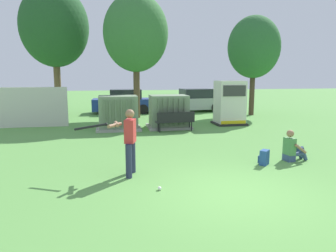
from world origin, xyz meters
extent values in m
plane|color=#5B9947|center=(0.00, 0.00, 0.00)|extent=(96.00, 96.00, 0.00)
cube|color=beige|center=(-7.16, 10.50, 1.00)|extent=(4.80, 0.12, 2.00)
cube|color=#9E9B93|center=(-2.27, 9.00, 0.06)|extent=(2.10, 1.70, 0.12)
cube|color=gray|center=(-2.27, 9.00, 0.87)|extent=(1.80, 1.40, 1.50)
cube|color=#63755B|center=(-2.90, 8.24, 0.87)|extent=(0.06, 0.12, 1.27)
cube|color=#63755B|center=(-2.65, 8.24, 0.87)|extent=(0.06, 0.12, 1.27)
cube|color=#63755B|center=(-2.39, 8.24, 0.87)|extent=(0.06, 0.12, 1.27)
cube|color=#63755B|center=(-2.14, 8.24, 0.87)|extent=(0.06, 0.12, 1.27)
cube|color=#63755B|center=(-1.88, 8.24, 0.87)|extent=(0.06, 0.12, 1.27)
cube|color=#63755B|center=(-1.63, 8.24, 0.87)|extent=(0.06, 0.12, 1.27)
cube|color=#9E9B93|center=(0.20, 9.01, 0.06)|extent=(2.10, 1.70, 0.12)
cube|color=gray|center=(0.20, 9.01, 0.87)|extent=(1.80, 1.40, 1.50)
cube|color=#63755B|center=(-0.44, 8.25, 0.87)|extent=(0.06, 0.12, 1.27)
cube|color=#63755B|center=(-0.18, 8.25, 0.87)|extent=(0.06, 0.12, 1.27)
cube|color=#63755B|center=(0.07, 8.25, 0.87)|extent=(0.06, 0.12, 1.27)
cube|color=#63755B|center=(0.33, 8.25, 0.87)|extent=(0.06, 0.12, 1.27)
cube|color=#63755B|center=(0.58, 8.25, 0.87)|extent=(0.06, 0.12, 1.27)
cube|color=#63755B|center=(0.84, 8.25, 0.87)|extent=(0.06, 0.12, 1.27)
cube|color=#262626|center=(3.57, 9.50, 0.05)|extent=(1.60, 1.40, 0.10)
cube|color=silver|center=(3.57, 9.50, 1.20)|extent=(1.40, 1.20, 2.20)
cube|color=#383838|center=(3.57, 8.88, 1.81)|extent=(1.19, 0.04, 0.55)
cube|color=yellow|center=(3.57, 8.88, 0.20)|extent=(1.33, 0.04, 0.16)
cube|color=black|center=(0.31, 8.00, 0.45)|extent=(1.83, 0.53, 0.05)
cube|color=black|center=(0.32, 7.82, 0.70)|extent=(1.80, 0.18, 0.44)
cylinder|color=black|center=(-0.47, 8.08, 0.21)|extent=(0.06, 0.06, 0.42)
cylinder|color=black|center=(1.06, 8.20, 0.21)|extent=(0.06, 0.06, 0.42)
cylinder|color=black|center=(-0.44, 7.80, 0.21)|extent=(0.06, 0.06, 0.42)
cylinder|color=black|center=(1.08, 7.92, 0.21)|extent=(0.06, 0.06, 0.42)
cylinder|color=#282D4C|center=(-2.25, 1.59, 0.44)|extent=(0.16, 0.16, 0.88)
cylinder|color=#282D4C|center=(-2.12, 2.05, 0.44)|extent=(0.16, 0.16, 0.88)
cube|color=red|center=(-2.19, 1.82, 1.18)|extent=(0.34, 0.45, 0.60)
sphere|color=#9E7051|center=(-2.19, 1.82, 1.62)|extent=(0.23, 0.23, 0.23)
cylinder|color=#9E7051|center=(-2.57, 1.83, 1.34)|extent=(0.39, 0.49, 0.09)
cylinder|color=#9E7051|center=(-2.52, 2.01, 1.34)|extent=(0.12, 0.55, 0.09)
cylinder|color=black|center=(-3.20, 2.11, 1.27)|extent=(0.83, 0.29, 0.21)
sphere|color=black|center=(-2.79, 1.99, 1.34)|extent=(0.08, 0.08, 0.08)
sphere|color=white|center=(-1.63, 0.58, 0.04)|extent=(0.09, 0.09, 0.09)
cube|color=#384C75|center=(2.67, 2.31, 0.10)|extent=(0.27, 0.36, 0.20)
cube|color=#4C8C4C|center=(2.67, 2.31, 0.46)|extent=(0.26, 0.38, 0.52)
sphere|color=#9E7051|center=(2.67, 2.31, 0.85)|extent=(0.22, 0.22, 0.22)
cylinder|color=#384C75|center=(2.88, 2.43, 0.22)|extent=(0.46, 0.17, 0.13)
cylinder|color=#384C75|center=(3.11, 2.45, 0.23)|extent=(0.31, 0.15, 0.46)
cylinder|color=#384C75|center=(2.90, 2.23, 0.22)|extent=(0.46, 0.17, 0.13)
cylinder|color=#384C75|center=(3.13, 2.26, 0.23)|extent=(0.31, 0.15, 0.46)
cylinder|color=#9E7051|center=(2.86, 2.56, 0.42)|extent=(0.42, 0.12, 0.32)
cylinder|color=#9E7051|center=(2.91, 2.10, 0.42)|extent=(0.42, 0.12, 0.32)
cube|color=#264C8C|center=(1.72, 2.06, 0.22)|extent=(0.37, 0.37, 0.44)
cube|color=navy|center=(1.63, 2.15, 0.15)|extent=(0.20, 0.20, 0.22)
cylinder|color=brown|center=(-5.92, 15.50, 1.73)|extent=(0.43, 0.43, 3.47)
ellipsoid|color=#235128|center=(-5.92, 15.50, 5.62)|extent=(4.27, 4.27, 5.07)
cylinder|color=brown|center=(-1.00, 13.07, 1.55)|extent=(0.38, 0.38, 3.11)
ellipsoid|color=#387038|center=(-1.00, 13.07, 5.04)|extent=(3.82, 3.82, 4.54)
cylinder|color=#4C3828|center=(6.50, 13.04, 1.34)|extent=(0.33, 0.33, 2.68)
ellipsoid|color=#2D6633|center=(6.50, 13.04, 4.35)|extent=(3.30, 3.30, 3.92)
cube|color=navy|center=(-1.66, 15.75, 0.58)|extent=(4.27, 1.89, 0.80)
cube|color=#262B33|center=(-1.51, 15.75, 1.30)|extent=(2.17, 1.66, 0.64)
cylinder|color=black|center=(-3.00, 14.96, 0.32)|extent=(0.65, 0.25, 0.64)
cylinder|color=black|center=(-2.93, 16.66, 0.32)|extent=(0.65, 0.25, 0.64)
cylinder|color=black|center=(-0.40, 14.84, 0.32)|extent=(0.65, 0.25, 0.64)
cylinder|color=black|center=(-0.32, 16.54, 0.32)|extent=(0.65, 0.25, 0.64)
cube|color=#B2B2B7|center=(3.35, 15.70, 0.58)|extent=(4.36, 2.15, 0.80)
cube|color=#262B33|center=(3.50, 15.72, 1.30)|extent=(2.26, 1.78, 0.64)
cylinder|color=black|center=(2.14, 14.71, 0.32)|extent=(0.66, 0.29, 0.64)
cylinder|color=black|center=(1.96, 16.40, 0.32)|extent=(0.66, 0.29, 0.64)
cylinder|color=black|center=(4.73, 15.00, 0.32)|extent=(0.66, 0.29, 0.64)
cylinder|color=black|center=(4.55, 16.69, 0.32)|extent=(0.66, 0.29, 0.64)
camera|label=1|loc=(-2.72, -6.24, 2.61)|focal=33.83mm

